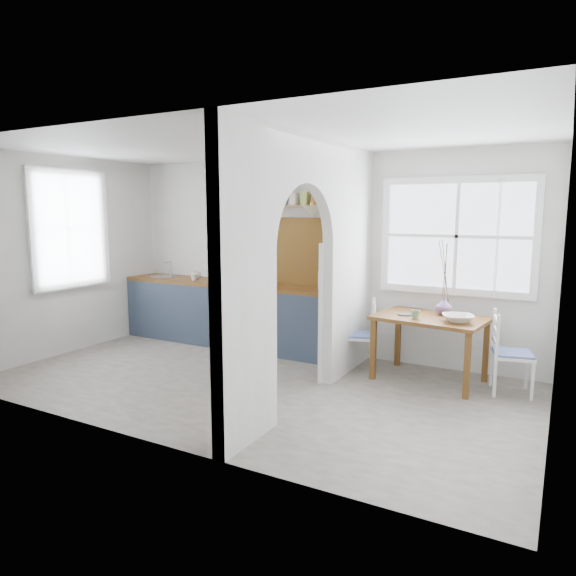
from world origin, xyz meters
The scene contains 26 objects.
floor centered at (0.00, 0.00, 0.00)m, with size 5.80×3.20×0.01m, color gray.
ceiling centered at (0.00, 0.00, 2.60)m, with size 5.80×3.20×0.01m, color white.
walls centered at (0.00, 0.00, 1.30)m, with size 5.81×3.21×2.60m.
partition centered at (0.70, 0.06, 1.45)m, with size 0.12×3.20×2.60m.
kitchen_window centered at (-2.87, 0.00, 1.65)m, with size 0.10×1.16×1.50m, color white, non-canonical shape.
nook_window centered at (1.80, 1.56, 1.60)m, with size 1.76×0.10×1.30m, color white, non-canonical shape.
counter centered at (-1.13, 1.33, 0.46)m, with size 3.50×0.60×0.90m.
sink centered at (-2.43, 1.30, 0.89)m, with size 0.40×0.40×0.02m, color #B5BBC6.
backsplash centered at (-0.20, 1.58, 1.35)m, with size 1.65×0.03×0.90m, color brown.
shelf centered at (-0.21, 1.49, 2.01)m, with size 1.75×0.20×0.21m.
pendant_lamp centered at (0.15, 1.15, 1.88)m, with size 0.26×0.26×0.16m, color beige.
utensil_rail centered at (0.61, 0.90, 1.45)m, with size 0.02×0.02×0.50m, color #B5BBC6.
dining_table centered at (1.65, 1.07, 0.37)m, with size 1.17×0.78×0.73m, color brown, non-canonical shape.
chair_left centered at (0.80, 1.10, 0.42)m, with size 0.39×0.39×0.85m, color white, non-canonical shape.
chair_right centered at (2.51, 1.07, 0.43)m, with size 0.39×0.39×0.86m, color white, non-canonical shape.
kettle centered at (0.25, 1.32, 1.04)m, with size 0.23×0.18×0.27m, color white, non-canonical shape.
mug_a centered at (-1.74, 1.19, 0.95)m, with size 0.10×0.10×0.10m, color silver.
mug_b centered at (-1.84, 1.35, 0.95)m, with size 0.14×0.14×0.11m, color white.
knife_block centered at (-1.47, 1.35, 1.01)m, with size 0.10×0.14×0.22m, color black.
jar centered at (-0.87, 1.44, 0.98)m, with size 0.10×0.10×0.16m, color tan.
towel_magenta centered at (0.58, 0.99, 0.28)m, with size 0.02×0.03×0.49m, color #C61659.
towel_orange centered at (0.58, 0.93, 0.25)m, with size 0.02×0.03×0.54m, color #BF631B.
bowl centered at (1.97, 0.93, 0.77)m, with size 0.32×0.32×0.08m, color silver.
table_cup centered at (1.53, 0.88, 0.78)m, with size 0.10×0.10×0.09m, color gray.
plate centered at (1.38, 1.03, 0.74)m, with size 0.17×0.17×0.01m, color #3D3434.
vase centered at (1.75, 1.26, 0.83)m, with size 0.19×0.19×0.19m, color #77507E.
Camera 1 is at (2.92, -4.58, 1.90)m, focal length 32.00 mm.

